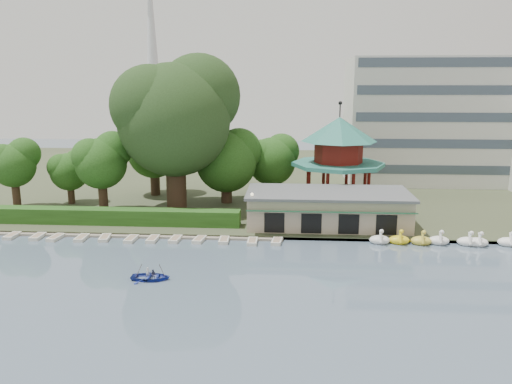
# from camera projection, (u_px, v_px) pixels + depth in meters

# --- Properties ---
(ground_plane) EXTENTS (220.00, 220.00, 0.00)m
(ground_plane) POSITION_uv_depth(u_px,v_px,m) (213.00, 309.00, 37.19)
(ground_plane) COLOR slate
(ground_plane) RESTS_ON ground
(shore) EXTENTS (220.00, 70.00, 0.40)m
(shore) POSITION_uv_depth(u_px,v_px,m) (258.00, 177.00, 87.81)
(shore) COLOR #424930
(shore) RESTS_ON ground
(embankment) EXTENTS (220.00, 0.60, 0.30)m
(embankment) POSITION_uv_depth(u_px,v_px,m) (237.00, 237.00, 54.01)
(embankment) COLOR gray
(embankment) RESTS_ON ground
(dock) EXTENTS (34.00, 1.60, 0.24)m
(dock) POSITION_uv_depth(u_px,v_px,m) (128.00, 235.00, 54.72)
(dock) COLOR gray
(dock) RESTS_ON ground
(boathouse) EXTENTS (18.60, 9.39, 3.90)m
(boathouse) POSITION_uv_depth(u_px,v_px,m) (328.00, 208.00, 57.42)
(boathouse) COLOR tan
(boathouse) RESTS_ON shore
(pavilion) EXTENTS (12.40, 12.40, 13.50)m
(pavilion) POSITION_uv_depth(u_px,v_px,m) (339.00, 152.00, 65.96)
(pavilion) COLOR tan
(pavilion) RESTS_ON shore
(office_building) EXTENTS (38.00, 18.00, 20.00)m
(office_building) POSITION_uv_depth(u_px,v_px,m) (458.00, 125.00, 80.66)
(office_building) COLOR silver
(office_building) RESTS_ON shore
(broadcast_tower) EXTENTS (8.00, 8.00, 96.00)m
(broadcast_tower) POSITION_uv_depth(u_px,v_px,m) (151.00, 30.00, 169.09)
(broadcast_tower) COLOR silver
(broadcast_tower) RESTS_ON ground
(hedge) EXTENTS (30.00, 2.00, 1.80)m
(hedge) POSITION_uv_depth(u_px,v_px,m) (112.00, 216.00, 57.89)
(hedge) COLOR #27551A
(hedge) RESTS_ON shore
(lamp_post) EXTENTS (0.36, 0.36, 4.28)m
(lamp_post) POSITION_uv_depth(u_px,v_px,m) (252.00, 205.00, 54.88)
(lamp_post) COLOR black
(lamp_post) RESTS_ON shore
(big_tree) EXTENTS (15.65, 14.58, 19.78)m
(big_tree) POSITION_uv_depth(u_px,v_px,m) (176.00, 112.00, 62.52)
(big_tree) COLOR #3A281C
(big_tree) RESTS_ON shore
(small_trees) EXTENTS (39.87, 17.17, 10.81)m
(small_trees) POSITION_uv_depth(u_px,v_px,m) (171.00, 157.00, 67.93)
(small_trees) COLOR #3A281C
(small_trees) RESTS_ON shore
(swan_boats) EXTENTS (16.21, 2.07, 1.92)m
(swan_boats) POSITION_uv_depth(u_px,v_px,m) (451.00, 241.00, 51.78)
(swan_boats) COLOR white
(swan_boats) RESTS_ON ground
(moored_rowboats) EXTENTS (32.58, 2.78, 0.36)m
(moored_rowboats) POSITION_uv_depth(u_px,v_px,m) (129.00, 238.00, 53.32)
(moored_rowboats) COLOR silver
(moored_rowboats) RESTS_ON ground
(rowboat_with_passengers) EXTENTS (4.76, 3.45, 2.01)m
(rowboat_with_passengers) POSITION_uv_depth(u_px,v_px,m) (151.00, 274.00, 42.58)
(rowboat_with_passengers) COLOR navy
(rowboat_with_passengers) RESTS_ON ground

